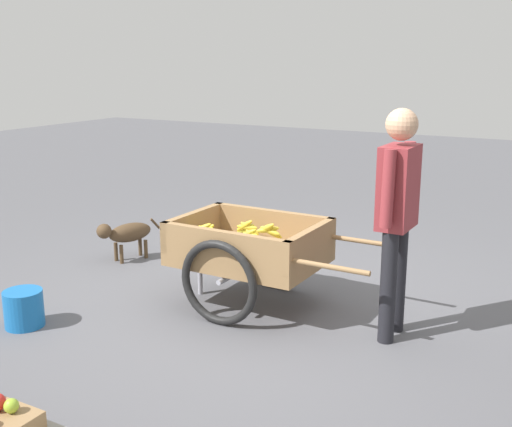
# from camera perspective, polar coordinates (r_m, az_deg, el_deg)

# --- Properties ---
(ground_plane) EXTENTS (24.00, 24.00, 0.00)m
(ground_plane) POSITION_cam_1_polar(r_m,az_deg,el_deg) (5.00, 0.40, -8.44)
(ground_plane) COLOR #56565B
(fruit_cart) EXTENTS (1.66, 0.95, 0.71)m
(fruit_cart) POSITION_cam_1_polar(r_m,az_deg,el_deg) (4.91, -0.63, -3.48)
(fruit_cart) COLOR #937047
(fruit_cart) RESTS_ON ground
(vendor_person) EXTENTS (0.21, 0.54, 1.58)m
(vendor_person) POSITION_cam_1_polar(r_m,az_deg,el_deg) (4.33, 12.62, 0.80)
(vendor_person) COLOR black
(vendor_person) RESTS_ON ground
(dog) EXTENTS (0.33, 0.64, 0.40)m
(dog) POSITION_cam_1_polar(r_m,az_deg,el_deg) (6.17, -11.59, -1.74)
(dog) COLOR #4C3823
(dog) RESTS_ON ground
(plastic_bucket) EXTENTS (0.28, 0.28, 0.27)m
(plastic_bucket) POSITION_cam_1_polar(r_m,az_deg,el_deg) (4.92, -20.18, -8.03)
(plastic_bucket) COLOR #1966B2
(plastic_bucket) RESTS_ON ground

